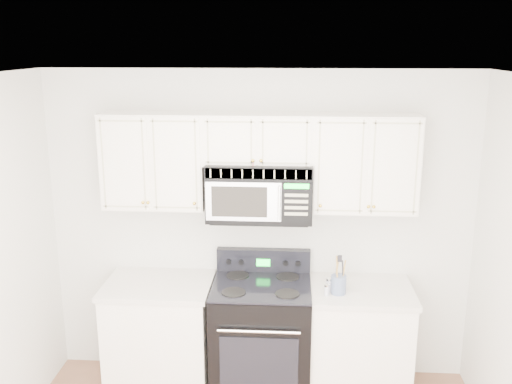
{
  "coord_description": "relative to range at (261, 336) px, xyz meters",
  "views": [
    {
      "loc": [
        0.27,
        -2.76,
        2.79
      ],
      "look_at": [
        0.0,
        1.3,
        1.72
      ],
      "focal_mm": 40.0,
      "sensor_mm": 36.0,
      "label": 1
    }
  ],
  "objects": [
    {
      "name": "utensil_crock",
      "position": [
        0.6,
        -0.09,
        0.52
      ],
      "size": [
        0.12,
        0.12,
        0.31
      ],
      "color": "slate",
      "rests_on": "base_cabinet_right"
    },
    {
      "name": "upper_cabinets",
      "position": [
        -0.04,
        0.16,
        1.45
      ],
      "size": [
        2.44,
        0.37,
        0.75
      ],
      "color": "white",
      "rests_on": "ground"
    },
    {
      "name": "microwave",
      "position": [
        -0.02,
        0.12,
        1.19
      ],
      "size": [
        0.81,
        0.46,
        0.45
      ],
      "color": "black",
      "rests_on": "ground"
    },
    {
      "name": "room",
      "position": [
        -0.04,
        -1.42,
        0.82
      ],
      "size": [
        3.51,
        3.51,
        2.61
      ],
      "color": "#96644C",
      "rests_on": "ground"
    },
    {
      "name": "shaker_salt",
      "position": [
        0.51,
        -0.14,
        0.48
      ],
      "size": [
        0.04,
        0.04,
        0.09
      ],
      "color": "#BAB7CA",
      "rests_on": "base_cabinet_right"
    },
    {
      "name": "base_cabinet_left",
      "position": [
        -0.84,
        0.02,
        -0.06
      ],
      "size": [
        0.86,
        0.65,
        0.92
      ],
      "color": "white",
      "rests_on": "ground"
    },
    {
      "name": "base_cabinet_right",
      "position": [
        0.76,
        0.02,
        -0.06
      ],
      "size": [
        0.86,
        0.65,
        0.92
      ],
      "color": "white",
      "rests_on": "ground"
    },
    {
      "name": "shaker_pepper",
      "position": [
        0.53,
        -0.06,
        0.49
      ],
      "size": [
        0.05,
        0.05,
        0.11
      ],
      "color": "#BAB7CA",
      "rests_on": "base_cabinet_right"
    },
    {
      "name": "range",
      "position": [
        0.0,
        0.0,
        0.0
      ],
      "size": [
        0.78,
        0.71,
        1.13
      ],
      "color": "black",
      "rests_on": "ground"
    }
  ]
}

